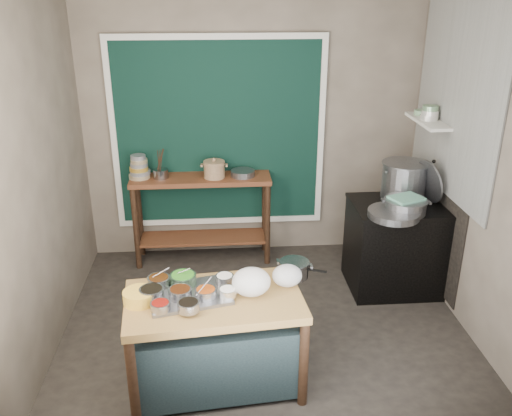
{
  "coord_description": "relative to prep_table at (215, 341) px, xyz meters",
  "views": [
    {
      "loc": [
        -0.38,
        -4.06,
        2.81
      ],
      "look_at": [
        -0.05,
        0.25,
        1.01
      ],
      "focal_mm": 38.0,
      "sensor_mm": 36.0,
      "label": 1
    }
  ],
  "objects": [
    {
      "name": "yellow_basin",
      "position": [
        -0.51,
        -0.02,
        0.42
      ],
      "size": [
        0.23,
        0.23,
        0.09
      ],
      "primitive_type": "cylinder",
      "rotation": [
        0.0,
        0.0,
        0.02
      ],
      "color": "gold",
      "rests_on": "prep_table"
    },
    {
      "name": "condiment_bowls",
      "position": [
        -0.22,
        0.03,
        0.43
      ],
      "size": [
        0.68,
        0.52,
        0.08
      ],
      "color": "silver",
      "rests_on": "condiment_tray"
    },
    {
      "name": "steamer",
      "position": [
        1.74,
        1.11,
        0.57
      ],
      "size": [
        0.48,
        0.48,
        0.13
      ],
      "primitive_type": null,
      "rotation": [
        0.0,
        0.0,
        -0.22
      ],
      "color": "gray",
      "rests_on": "stove_top"
    },
    {
      "name": "green_cloth",
      "position": [
        1.74,
        1.11,
        0.65
      ],
      "size": [
        0.34,
        0.3,
        0.02
      ],
      "primitive_type": "cube",
      "rotation": [
        0.0,
        0.0,
        0.39
      ],
      "color": "#5C9B83",
      "rests_on": "steamer"
    },
    {
      "name": "bowl_stack",
      "position": [
        -0.74,
        2.05,
        0.68
      ],
      "size": [
        0.22,
        0.22,
        0.24
      ],
      "color": "tan",
      "rests_on": "back_counter"
    },
    {
      "name": "back_counter",
      "position": [
        -0.12,
        2.03,
        0.1
      ],
      "size": [
        1.45,
        0.4,
        0.95
      ],
      "primitive_type": "cube",
      "color": "brown",
      "rests_on": "floor"
    },
    {
      "name": "plastic_bag_b",
      "position": [
        0.54,
        0.13,
        0.46
      ],
      "size": [
        0.24,
        0.21,
        0.16
      ],
      "primitive_type": "ellipsoid",
      "rotation": [
        0.0,
        0.0,
        -0.14
      ],
      "color": "white",
      "rests_on": "prep_table"
    },
    {
      "name": "curtain_frame",
      "position": [
        0.08,
        2.21,
        0.98
      ],
      "size": [
        2.22,
        0.03,
        2.02
      ],
      "primitive_type": null,
      "color": "beige",
      "rests_on": "back_wall"
    },
    {
      "name": "stove_block",
      "position": [
        1.78,
        1.3,
        0.05
      ],
      "size": [
        0.9,
        0.68,
        0.85
      ],
      "primitive_type": "cube",
      "color": "black",
      "rests_on": "floor"
    },
    {
      "name": "ceramic_crock",
      "position": [
        0.02,
        2.0,
        0.65
      ],
      "size": [
        0.25,
        0.25,
        0.16
      ],
      "primitive_type": null,
      "rotation": [
        0.0,
        0.0,
        -0.07
      ],
      "color": "#997553",
      "rests_on": "back_counter"
    },
    {
      "name": "back_wall",
      "position": [
        0.43,
        2.26,
        1.02
      ],
      "size": [
        3.5,
        0.02,
        2.8
      ],
      "primitive_type": "cube",
      "color": "#746759",
      "rests_on": "floor"
    },
    {
      "name": "stove_top",
      "position": [
        1.78,
        1.3,
        0.49
      ],
      "size": [
        0.92,
        0.69,
        0.03
      ],
      "primitive_type": "cube",
      "color": "black",
      "rests_on": "stove_block"
    },
    {
      "name": "wall_shelf",
      "position": [
        2.06,
        1.6,
        1.23
      ],
      "size": [
        0.22,
        0.7,
        0.03
      ],
      "primitive_type": "cube",
      "color": "beige",
      "rests_on": "right_wall"
    },
    {
      "name": "soot_patch",
      "position": [
        2.17,
        1.4,
        0.32
      ],
      "size": [
        0.01,
        1.3,
        1.3
      ],
      "primitive_type": "cube",
      "color": "black",
      "rests_on": "right_wall"
    },
    {
      "name": "stock_pot",
      "position": [
        1.84,
        1.48,
        0.68
      ],
      "size": [
        0.58,
        0.58,
        0.35
      ],
      "primitive_type": null,
      "rotation": [
        0.0,
        0.0,
        0.36
      ],
      "color": "gray",
      "rests_on": "stove_top"
    },
    {
      "name": "wide_bowl",
      "position": [
        0.31,
        2.02,
        0.61
      ],
      "size": [
        0.26,
        0.26,
        0.06
      ],
      "primitive_type": "cylinder",
      "rotation": [
        0.0,
        0.0,
        0.05
      ],
      "color": "gray",
      "rests_on": "back_counter"
    },
    {
      "name": "utensil_cup",
      "position": [
        -0.53,
        2.03,
        0.62
      ],
      "size": [
        0.16,
        0.16,
        0.09
      ],
      "primitive_type": "cylinder",
      "rotation": [
        0.0,
        0.0,
        -0.04
      ],
      "color": "gray",
      "rests_on": "back_counter"
    },
    {
      "name": "shelf_bowl_stack",
      "position": [
        2.06,
        1.59,
        1.3
      ],
      "size": [
        0.17,
        0.17,
        0.13
      ],
      "color": "silver",
      "rests_on": "wall_shelf"
    },
    {
      "name": "curtain_panel",
      "position": [
        0.08,
        2.22,
        0.98
      ],
      "size": [
        2.1,
        0.02,
        1.9
      ],
      "primitive_type": "cube",
      "color": "black",
      "rests_on": "back_wall"
    },
    {
      "name": "pot_lid",
      "position": [
        2.03,
        1.35,
        0.71
      ],
      "size": [
        0.19,
        0.43,
        0.42
      ],
      "primitive_type": "cylinder",
      "rotation": [
        0.0,
        1.36,
        0.2
      ],
      "color": "gray",
      "rests_on": "stove_top"
    },
    {
      "name": "left_wall",
      "position": [
        -1.33,
        0.75,
        1.02
      ],
      "size": [
        0.02,
        3.0,
        2.8
      ],
      "primitive_type": "cube",
      "color": "#746759",
      "rests_on": "floor"
    },
    {
      "name": "floor",
      "position": [
        0.43,
        0.75,
        -0.39
      ],
      "size": [
        3.5,
        3.0,
        0.02
      ],
      "primitive_type": "cube",
      "color": "#2F2A24",
      "rests_on": "ground"
    },
    {
      "name": "condiment_tray",
      "position": [
        -0.18,
        0.03,
        0.39
      ],
      "size": [
        0.64,
        0.52,
        0.03
      ],
      "primitive_type": "cube",
      "rotation": [
        0.0,
        0.0,
        0.23
      ],
      "color": "gray",
      "rests_on": "prep_table"
    },
    {
      "name": "tile_panel",
      "position": [
        2.16,
        1.3,
        1.48
      ],
      "size": [
        0.02,
        1.7,
        1.7
      ],
      "primitive_type": "cube",
      "color": "#B2B2AA",
      "rests_on": "right_wall"
    },
    {
      "name": "shallow_pan",
      "position": [
        1.61,
        1.01,
        0.54
      ],
      "size": [
        0.57,
        0.57,
        0.06
      ],
      "primitive_type": "cylinder",
      "rotation": [
        0.0,
        0.0,
        -0.29
      ],
      "color": "gray",
      "rests_on": "stove_top"
    },
    {
      "name": "shelf_bowl_green",
      "position": [
        2.06,
        1.8,
        1.26
      ],
      "size": [
        0.15,
        0.15,
        0.05
      ],
      "primitive_type": "cylinder",
      "rotation": [
        0.0,
        0.0,
        0.15
      ],
      "color": "gray",
      "rests_on": "wall_shelf"
    },
    {
      "name": "plastic_bag_a",
      "position": [
        0.27,
        0.02,
        0.48
      ],
      "size": [
        0.28,
        0.24,
        0.21
      ],
      "primitive_type": "ellipsoid",
      "rotation": [
        0.0,
        0.0,
        -0.03
      ],
      "color": "white",
      "rests_on": "prep_table"
    },
    {
      "name": "saucepan",
      "position": [
        0.61,
        0.26,
        0.44
      ],
      "size": [
        0.3,
        0.3,
        0.13
      ],
      "primitive_type": null,
      "rotation": [
        0.0,
        0.0,
        -0.36
      ],
      "color": "gray",
      "rests_on": "prep_table"
    },
    {
      "name": "prep_table",
      "position": [
        0.0,
        0.0,
        0.0
      ],
      "size": [
        1.31,
        0.83,
        0.75
      ],
      "primitive_type": "cube",
      "rotation": [
        0.0,
        0.0,
        0.09
      ],
      "color": "olive",
      "rests_on": "floor"
    },
    {
      "name": "right_wall",
      "position": [
        2.19,
        0.75,
        1.02
      ],
      "size": [
        0.02,
        3.0,
        2.8
      ],
      "primitive_type": "cube",
      "color": "#746759",
      "rests_on": "floor"
    }
  ]
}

